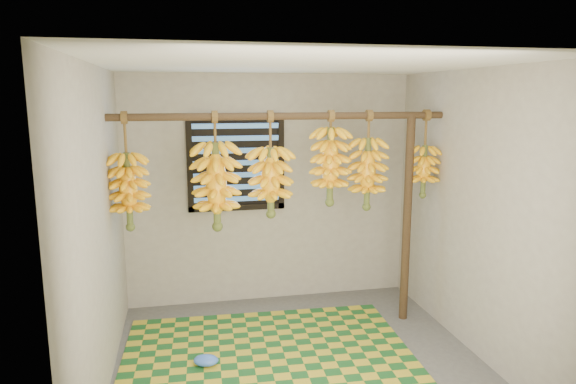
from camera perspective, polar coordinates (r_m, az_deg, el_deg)
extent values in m
cube|color=#4D4D4D|center=(4.43, 1.54, -18.84)|extent=(3.00, 3.00, 0.01)
cube|color=silver|center=(3.87, 1.72, 14.05)|extent=(3.00, 3.00, 0.01)
cube|color=gray|center=(5.42, -2.07, 0.25)|extent=(3.00, 0.01, 2.40)
cube|color=gray|center=(3.92, -20.35, -4.43)|extent=(0.01, 3.00, 2.40)
cube|color=gray|center=(4.56, 20.36, -2.38)|extent=(0.01, 3.00, 2.40)
cube|color=black|center=(5.30, -5.78, 3.26)|extent=(1.00, 0.04, 1.00)
cylinder|color=#43311C|center=(4.55, -0.39, 8.42)|extent=(3.00, 0.06, 0.06)
cylinder|color=#43311C|center=(5.06, 13.08, -3.08)|extent=(0.08, 0.08, 2.00)
cube|color=#185220|center=(4.50, -2.06, -18.21)|extent=(2.52, 2.05, 0.01)
ellipsoid|color=blue|center=(4.45, -9.10, -17.99)|extent=(0.24, 0.20, 0.08)
cylinder|color=brown|center=(4.49, -17.64, 6.04)|extent=(0.02, 0.02, 0.35)
cylinder|color=#4C5923|center=(4.54, -17.32, 0.31)|extent=(0.06, 0.06, 0.62)
cylinder|color=brown|center=(4.47, -8.12, 6.87)|extent=(0.02, 0.02, 0.28)
cylinder|color=#4C5923|center=(4.52, -7.97, 0.89)|extent=(0.07, 0.07, 0.72)
cylinder|color=brown|center=(4.53, -1.97, 6.69)|extent=(0.02, 0.02, 0.33)
cylinder|color=#4C5923|center=(4.58, -1.94, 1.36)|extent=(0.06, 0.06, 0.58)
cylinder|color=brown|center=(4.65, 4.78, 7.80)|extent=(0.02, 0.02, 0.16)
cylinder|color=#4C5923|center=(4.68, 4.71, 3.09)|extent=(0.06, 0.06, 0.67)
cylinder|color=brown|center=(4.77, 8.96, 7.18)|extent=(0.02, 0.02, 0.26)
cylinder|color=#4C5923|center=(4.81, 8.82, 2.24)|extent=(0.06, 0.06, 0.63)
cylinder|color=brown|center=(5.00, 15.06, 6.65)|extent=(0.02, 0.02, 0.34)
cylinder|color=#4C5923|center=(5.04, 14.86, 2.46)|extent=(0.05, 0.05, 0.46)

